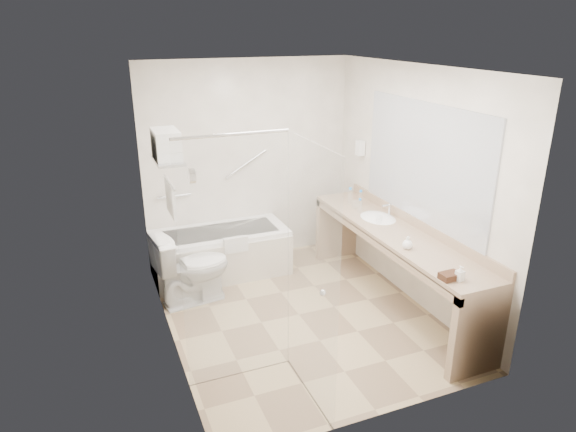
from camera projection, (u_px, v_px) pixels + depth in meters
name	position (u px, v px, depth m)	size (l,w,h in m)	color
floor	(299.00, 314.00, 5.38)	(3.20, 3.20, 0.00)	tan
ceiling	(301.00, 67.00, 4.51)	(2.60, 3.20, 0.10)	white
wall_back	(249.00, 163.00, 6.34)	(2.60, 0.10, 2.50)	white
wall_front	(391.00, 271.00, 3.56)	(2.60, 0.10, 2.50)	white
wall_left	(163.00, 220.00, 4.49)	(0.10, 3.20, 2.50)	white
wall_right	(413.00, 187.00, 5.40)	(0.10, 3.20, 2.50)	white
bathtub	(221.00, 252.00, 6.19)	(1.60, 0.73, 0.59)	white
grab_bar_short	(174.00, 196.00, 6.07)	(0.03, 0.03, 0.40)	silver
grab_bar_long	(246.00, 164.00, 6.28)	(0.03, 0.03, 0.60)	silver
shower_enclosure	(272.00, 270.00, 3.99)	(0.96, 0.91, 2.11)	silver
towel_shelf	(167.00, 154.00, 4.66)	(0.24, 0.55, 0.81)	silver
vanity_counter	(394.00, 249.00, 5.39)	(0.55, 2.70, 0.95)	tan
sink	(378.00, 220.00, 5.68)	(0.40, 0.52, 0.14)	white
faucet	(390.00, 209.00, 5.70)	(0.03, 0.03, 0.14)	silver
mirror	(423.00, 163.00, 5.16)	(0.02, 2.00, 1.20)	#AFB3BB
hairdryer_unit	(360.00, 148.00, 6.23)	(0.08, 0.10, 0.18)	white
toilet	(192.00, 268.00, 5.52)	(0.45, 0.81, 0.80)	white
amenity_basket	(450.00, 276.00, 4.29)	(0.17, 0.11, 0.06)	#442518
soap_bottle_a	(459.00, 277.00, 4.27)	(0.06, 0.13, 0.06)	white
soap_bottle_b	(407.00, 244.00, 4.87)	(0.10, 0.12, 0.10)	white
water_bottle_left	(350.00, 196.00, 6.10)	(0.06, 0.06, 0.20)	silver
water_bottle_mid	(360.00, 206.00, 5.81)	(0.05, 0.05, 0.17)	silver
water_bottle_right	(361.00, 198.00, 6.04)	(0.06, 0.06, 0.19)	silver
drinking_glass_near	(379.00, 220.00, 5.49)	(0.07, 0.07, 0.09)	silver
drinking_glass_far	(355.00, 205.00, 5.95)	(0.07, 0.07, 0.09)	silver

